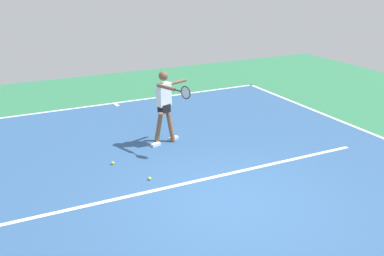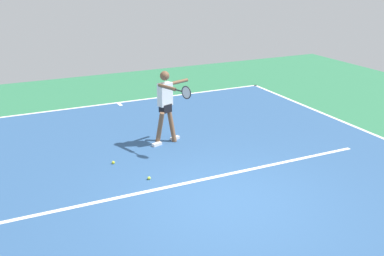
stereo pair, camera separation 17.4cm
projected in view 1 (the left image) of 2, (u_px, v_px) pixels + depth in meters
ground_plane at (228, 201)px, 8.16m from camera, size 22.00×22.00×0.00m
court_surface at (228, 201)px, 8.16m from camera, size 10.29×13.99×0.00m
court_line_baseline_near at (115, 103)px, 14.01m from camera, size 10.29×0.10×0.01m
court_line_service at (203, 179)px, 8.99m from camera, size 7.71×0.10×0.01m
court_line_centre_mark at (117, 105)px, 13.84m from camera, size 0.10×0.30×0.01m
tennis_player at (165, 102)px, 10.51m from camera, size 1.09×1.32×1.78m
tennis_ball_by_baseline at (113, 163)px, 9.67m from camera, size 0.07×0.07×0.07m
tennis_ball_near_player at (149, 178)px, 8.97m from camera, size 0.07×0.07×0.07m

